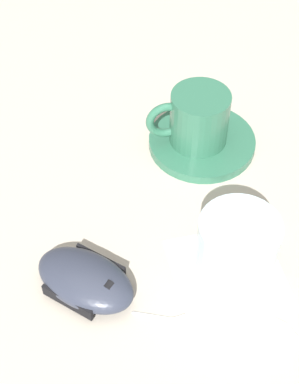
% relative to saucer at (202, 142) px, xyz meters
% --- Properties ---
extents(ground_plane, '(3.00, 3.00, 0.00)m').
position_rel_saucer_xyz_m(ground_plane, '(0.08, -0.10, -0.01)').
color(ground_plane, '#B2A899').
extents(saucer, '(0.14, 0.14, 0.01)m').
position_rel_saucer_xyz_m(saucer, '(0.00, 0.00, 0.00)').
color(saucer, '#2D664C').
rests_on(saucer, ground).
extents(coffee_cup, '(0.07, 0.10, 0.07)m').
position_rel_saucer_xyz_m(coffee_cup, '(-0.01, -0.01, 0.04)').
color(coffee_cup, '#2D664C').
rests_on(coffee_cup, saucer).
extents(computer_mouse, '(0.13, 0.10, 0.03)m').
position_rel_saucer_xyz_m(computer_mouse, '(0.08, -0.24, 0.01)').
color(computer_mouse, '#2D3342').
rests_on(computer_mouse, ground).
extents(mouse_cable, '(0.19, 0.11, 0.00)m').
position_rel_saucer_xyz_m(mouse_cable, '(0.22, -0.15, -0.00)').
color(mouse_cable, white).
rests_on(mouse_cable, ground).
extents(napkin_under_glass, '(0.15, 0.15, 0.00)m').
position_rel_saucer_xyz_m(napkin_under_glass, '(0.16, -0.11, -0.00)').
color(napkin_under_glass, white).
rests_on(napkin_under_glass, ground).
extents(drinking_glass, '(0.08, 0.08, 0.08)m').
position_rel_saucer_xyz_m(drinking_glass, '(0.16, -0.11, 0.04)').
color(drinking_glass, silver).
rests_on(drinking_glass, napkin_under_glass).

